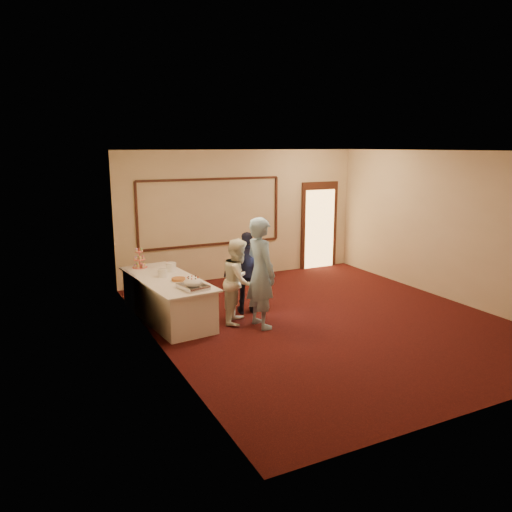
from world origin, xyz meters
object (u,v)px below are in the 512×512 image
at_px(cupcake_stand, 139,260).
at_px(plate_stack_a, 163,273).
at_px(pavlova_tray, 193,284).
at_px(man, 261,273).
at_px(tart, 179,280).
at_px(woman, 239,281).
at_px(buffet_table, 167,298).
at_px(plate_stack_b, 171,267).
at_px(guest, 248,273).

distance_m(cupcake_stand, plate_stack_a, 0.91).
bearing_deg(pavlova_tray, man, -10.05).
height_order(cupcake_stand, tart, cupcake_stand).
relative_size(plate_stack_a, woman, 0.11).
distance_m(buffet_table, pavlova_tray, 1.02).
relative_size(plate_stack_a, tart, 0.61).
relative_size(pavlova_tray, cupcake_stand, 1.33).
bearing_deg(woman, buffet_table, 92.76).
height_order(buffet_table, tart, tart).
relative_size(plate_stack_a, man, 0.09).
bearing_deg(tart, plate_stack_b, 82.96).
height_order(pavlova_tray, plate_stack_a, pavlova_tray).
relative_size(man, woman, 1.27).
bearing_deg(guest, tart, 13.75).
bearing_deg(tart, guest, -1.39).
height_order(pavlova_tray, tart, pavlova_tray).
relative_size(plate_stack_a, guest, 0.11).
height_order(buffet_table, woman, woman).
height_order(plate_stack_a, man, man).
height_order(man, guest, man).
relative_size(buffet_table, man, 1.34).
height_order(cupcake_stand, woman, woman).
bearing_deg(pavlova_tray, cupcake_stand, 103.19).
xyz_separation_m(cupcake_stand, man, (1.59, -2.07, 0.04)).
relative_size(tart, guest, 0.18).
height_order(buffet_table, cupcake_stand, cupcake_stand).
bearing_deg(guest, plate_stack_b, -16.94).
distance_m(cupcake_stand, guest, 2.16).
height_order(plate_stack_a, tart, plate_stack_a).
bearing_deg(man, pavlova_tray, 74.82).
distance_m(pavlova_tray, guest, 1.38).
xyz_separation_m(plate_stack_b, man, (1.13, -1.52, 0.11)).
height_order(cupcake_stand, plate_stack_b, cupcake_stand).
bearing_deg(plate_stack_a, guest, -16.49).
bearing_deg(pavlova_tray, plate_stack_a, 103.17).
xyz_separation_m(pavlova_tray, tart, (-0.07, 0.57, -0.06)).
relative_size(pavlova_tray, plate_stack_a, 3.26).
height_order(cupcake_stand, man, man).
height_order(cupcake_stand, guest, guest).
xyz_separation_m(cupcake_stand, plate_stack_b, (0.46, -0.55, -0.07)).
bearing_deg(woman, pavlova_tray, 136.60).
bearing_deg(man, tart, 52.42).
xyz_separation_m(buffet_table, plate_stack_b, (0.22, 0.43, 0.47)).
distance_m(pavlova_tray, cupcake_stand, 1.92).
bearing_deg(tart, cupcake_stand, 105.93).
xyz_separation_m(plate_stack_a, plate_stack_b, (0.25, 0.33, 0.01)).
distance_m(buffet_table, tart, 0.53).
bearing_deg(buffet_table, tart, -68.37).
bearing_deg(plate_stack_b, buffet_table, -116.88).
distance_m(plate_stack_a, plate_stack_b, 0.42).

